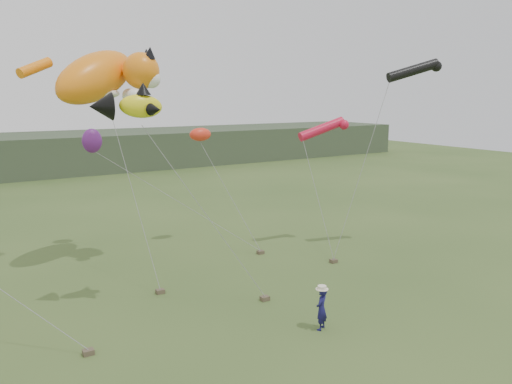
# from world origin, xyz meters

# --- Properties ---
(ground) EXTENTS (120.00, 120.00, 0.00)m
(ground) POSITION_xyz_m (0.00, 0.00, 0.00)
(ground) COLOR #385123
(ground) RESTS_ON ground
(headland) EXTENTS (90.00, 13.00, 4.00)m
(headland) POSITION_xyz_m (-3.11, 44.69, 1.92)
(headland) COLOR #2D3D28
(headland) RESTS_ON ground
(festival_attendant) EXTENTS (0.67, 0.59, 1.53)m
(festival_attendant) POSITION_xyz_m (0.59, -0.09, 0.77)
(festival_attendant) COLOR #16144C
(festival_attendant) RESTS_ON ground
(sandbag_anchors) EXTENTS (12.84, 6.08, 0.17)m
(sandbag_anchors) POSITION_xyz_m (-0.11, 4.99, 0.09)
(sandbag_anchors) COLOR brown
(sandbag_anchors) RESTS_ON ground
(cat_kite) EXTENTS (5.93, 4.10, 3.49)m
(cat_kite) POSITION_xyz_m (-3.57, 10.49, 8.97)
(cat_kite) COLOR orange
(cat_kite) RESTS_ON ground
(fish_kite) EXTENTS (2.58, 1.74, 1.34)m
(fish_kite) POSITION_xyz_m (-4.45, 4.87, 7.77)
(fish_kite) COLOR yellow
(fish_kite) RESTS_ON ground
(tube_kites) EXTENTS (6.25, 4.17, 4.25)m
(tube_kites) POSITION_xyz_m (9.08, 6.42, 7.98)
(tube_kites) COLOR black
(tube_kites) RESTS_ON ground
(misc_kites) EXTENTS (6.31, 2.96, 1.28)m
(misc_kites) POSITION_xyz_m (-1.42, 12.98, 5.90)
(misc_kites) COLOR red
(misc_kites) RESTS_ON ground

